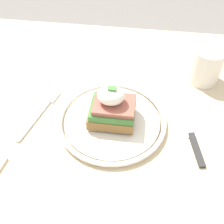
{
  "coord_description": "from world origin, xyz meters",
  "views": [
    {
      "loc": [
        0.08,
        -0.37,
        1.21
      ],
      "look_at": [
        0.03,
        0.02,
        0.79
      ],
      "focal_mm": 45.0,
      "sensor_mm": 36.0,
      "label": 1
    }
  ],
  "objects_px": {
    "fork": "(41,112)",
    "cup": "(206,65)",
    "plate": "(112,121)",
    "knife": "(192,136)",
    "sandwich": "(112,108)"
  },
  "relations": [
    {
      "from": "fork",
      "to": "cup",
      "type": "distance_m",
      "value": 0.4
    },
    {
      "from": "plate",
      "to": "fork",
      "type": "xyz_separation_m",
      "value": [
        -0.16,
        0.01,
        -0.01
      ]
    },
    {
      "from": "fork",
      "to": "cup",
      "type": "bearing_deg",
      "value": 24.25
    },
    {
      "from": "sandwich",
      "to": "knife",
      "type": "distance_m",
      "value": 0.17
    },
    {
      "from": "sandwich",
      "to": "knife",
      "type": "relative_size",
      "value": 0.52
    },
    {
      "from": "fork",
      "to": "knife",
      "type": "distance_m",
      "value": 0.33
    },
    {
      "from": "plate",
      "to": "knife",
      "type": "xyz_separation_m",
      "value": [
        0.17,
        -0.01,
        -0.01
      ]
    },
    {
      "from": "plate",
      "to": "cup",
      "type": "distance_m",
      "value": 0.27
    },
    {
      "from": "knife",
      "to": "sandwich",
      "type": "bearing_deg",
      "value": 175.27
    },
    {
      "from": "sandwich",
      "to": "cup",
      "type": "distance_m",
      "value": 0.27
    },
    {
      "from": "knife",
      "to": "cup",
      "type": "relative_size",
      "value": 2.07
    },
    {
      "from": "sandwich",
      "to": "knife",
      "type": "bearing_deg",
      "value": -4.73
    },
    {
      "from": "plate",
      "to": "fork",
      "type": "height_order",
      "value": "plate"
    },
    {
      "from": "plate",
      "to": "knife",
      "type": "relative_size",
      "value": 1.28
    },
    {
      "from": "plate",
      "to": "fork",
      "type": "distance_m",
      "value": 0.16
    }
  ]
}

